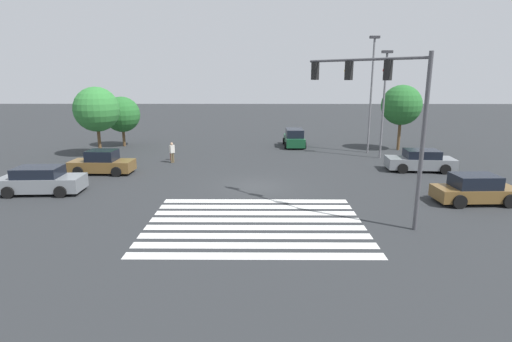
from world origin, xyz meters
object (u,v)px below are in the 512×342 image
tree_corner_c (402,105)px  car_0 (41,181)px  car_4 (294,138)px  fire_hydrant (171,155)px  street_light_pole_a (372,86)px  street_light_pole_b (384,95)px  tree_corner_a (96,109)px  car_1 (420,161)px  pedestrian (172,152)px  car_2 (475,190)px  traffic_signal_mast (383,100)px  car_3 (102,163)px  tree_corner_b (122,114)px

tree_corner_c → car_0: bearing=-150.9°
car_4 → fire_hydrant: bearing=121.6°
car_4 → street_light_pole_a: size_ratio=0.43×
street_light_pole_b → tree_corner_c: size_ratio=1.46×
street_light_pole_a → tree_corner_a: bearing=-176.0°
car_1 → car_4: car_4 is taller
car_4 → pedestrian: bearing=126.2°
street_light_pole_a → tree_corner_a: (-22.68, -1.60, -1.83)m
car_2 → traffic_signal_mast: bearing=-160.0°
street_light_pole_b → tree_corner_a: (-23.03, 0.83, -1.16)m
car_3 → tree_corner_c: 25.11m
car_3 → car_4: (13.97, 10.82, 0.06)m
street_light_pole_a → tree_corner_c: 3.73m
car_2 → pedestrian: pedestrian is taller
car_0 → car_2: car_0 is taller
tree_corner_c → car_4: bearing=169.4°
car_2 → car_1: bearing=87.4°
pedestrian → tree_corner_b: size_ratio=0.34×
car_1 → tree_corner_b: (-24.05, 10.01, 2.29)m
traffic_signal_mast → pedestrian: traffic_signal_mast is taller
car_4 → tree_corner_a: (-16.56, -4.58, 3.05)m
tree_corner_b → car_0: bearing=-88.2°
car_2 → fire_hydrant: size_ratio=4.92×
traffic_signal_mast → car_3: traffic_signal_mast is taller
street_light_pole_b → fire_hydrant: size_ratio=9.75×
tree_corner_b → tree_corner_c: bearing=-4.2°
street_light_pole_b → fire_hydrant: (-16.72, -0.89, -4.57)m
traffic_signal_mast → car_4: (-2.02, 19.63, -4.64)m
traffic_signal_mast → tree_corner_c: 19.35m
car_4 → street_light_pole_b: size_ratio=0.49×
car_4 → tree_corner_b: 16.26m
tree_corner_a → car_4: bearing=15.5°
car_4 → fire_hydrant: car_4 is taller
car_3 → car_2: bearing=165.6°
pedestrian → tree_corner_c: bearing=62.7°
tree_corner_c → car_3: bearing=-158.6°
car_1 → street_light_pole_b: bearing=-67.3°
car_0 → car_4: bearing=42.2°
tree_corner_a → fire_hydrant: (6.31, -1.73, -3.41)m
traffic_signal_mast → tree_corner_b: bearing=-2.5°
car_3 → tree_corner_c: tree_corner_c is taller
tree_corner_a → tree_corner_c: tree_corner_c is taller
car_0 → street_light_pole_a: size_ratio=0.47×
car_0 → car_1: bearing=10.9°
tree_corner_c → fire_hydrant: bearing=-166.7°
tree_corner_b → fire_hydrant: bearing=-47.6°
street_light_pole_a → tree_corner_c: size_ratio=1.68×
tree_corner_c → fire_hydrant: size_ratio=6.69×
traffic_signal_mast → pedestrian: (-11.98, 12.31, -4.57)m
car_0 → tree_corner_a: bearing=92.2°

